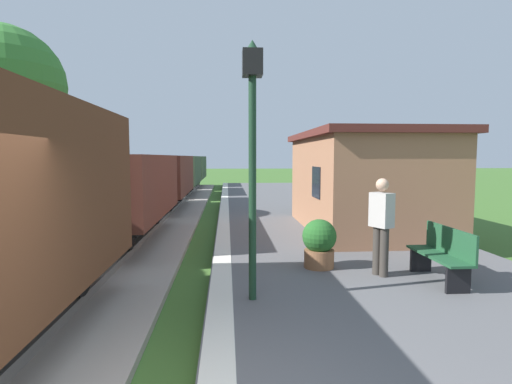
{
  "coord_description": "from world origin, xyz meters",
  "views": [
    {
      "loc": [
        0.5,
        -2.68,
        2.32
      ],
      "look_at": [
        1.29,
        8.2,
        1.39
      ],
      "focal_mm": 28.55,
      "sensor_mm": 36.0,
      "label": 1
    }
  ],
  "objects_px": {
    "tree_trackside_far": "(4,86)",
    "potted_planter": "(319,243)",
    "person_waiting": "(381,223)",
    "bench_near_hut": "(442,254)",
    "bench_down_platform": "(317,198)",
    "station_hut": "(363,181)",
    "lamp_post_near": "(252,123)",
    "freight_train": "(155,178)"
  },
  "relations": [
    {
      "from": "potted_planter",
      "to": "lamp_post_near",
      "type": "distance_m",
      "value": 2.96
    },
    {
      "from": "freight_train",
      "to": "tree_trackside_far",
      "type": "bearing_deg",
      "value": -140.63
    },
    {
      "from": "freight_train",
      "to": "person_waiting",
      "type": "distance_m",
      "value": 11.44
    },
    {
      "from": "bench_near_hut",
      "to": "potted_planter",
      "type": "distance_m",
      "value": 2.1
    },
    {
      "from": "station_hut",
      "to": "lamp_post_near",
      "type": "distance_m",
      "value": 6.7
    },
    {
      "from": "bench_near_hut",
      "to": "tree_trackside_far",
      "type": "xyz_separation_m",
      "value": [
        -10.52,
        7.08,
        3.84
      ]
    },
    {
      "from": "potted_planter",
      "to": "lamp_post_near",
      "type": "bearing_deg",
      "value": -130.01
    },
    {
      "from": "bench_down_platform",
      "to": "person_waiting",
      "type": "height_order",
      "value": "person_waiting"
    },
    {
      "from": "person_waiting",
      "to": "tree_trackside_far",
      "type": "xyz_separation_m",
      "value": [
        -9.63,
        6.67,
        3.37
      ]
    },
    {
      "from": "potted_planter",
      "to": "lamp_post_near",
      "type": "relative_size",
      "value": 0.25
    },
    {
      "from": "bench_near_hut",
      "to": "bench_down_platform",
      "type": "relative_size",
      "value": 1.0
    },
    {
      "from": "station_hut",
      "to": "person_waiting",
      "type": "xyz_separation_m",
      "value": [
        -1.22,
        -4.54,
        -0.47
      ]
    },
    {
      "from": "potted_planter",
      "to": "tree_trackside_far",
      "type": "xyz_separation_m",
      "value": [
        -8.67,
        6.08,
        3.84
      ]
    },
    {
      "from": "potted_planter",
      "to": "tree_trackside_far",
      "type": "distance_m",
      "value": 11.26
    },
    {
      "from": "tree_trackside_far",
      "to": "station_hut",
      "type": "bearing_deg",
      "value": -11.1
    },
    {
      "from": "freight_train",
      "to": "tree_trackside_far",
      "type": "distance_m",
      "value": 6.08
    },
    {
      "from": "station_hut",
      "to": "tree_trackside_far",
      "type": "bearing_deg",
      "value": 168.9
    },
    {
      "from": "lamp_post_near",
      "to": "person_waiting",
      "type": "bearing_deg",
      "value": 24.05
    },
    {
      "from": "bench_down_platform",
      "to": "lamp_post_near",
      "type": "xyz_separation_m",
      "value": [
        -3.21,
        -9.97,
        2.08
      ]
    },
    {
      "from": "bench_near_hut",
      "to": "lamp_post_near",
      "type": "height_order",
      "value": "lamp_post_near"
    },
    {
      "from": "station_hut",
      "to": "bench_near_hut",
      "type": "xyz_separation_m",
      "value": [
        -0.32,
        -4.95,
        -0.93
      ]
    },
    {
      "from": "bench_down_platform",
      "to": "freight_train",
      "type": "bearing_deg",
      "value": 170.85
    },
    {
      "from": "freight_train",
      "to": "bench_near_hut",
      "type": "relative_size",
      "value": 21.73
    },
    {
      "from": "bench_down_platform",
      "to": "lamp_post_near",
      "type": "bearing_deg",
      "value": -107.85
    },
    {
      "from": "tree_trackside_far",
      "to": "potted_planter",
      "type": "bearing_deg",
      "value": -35.04
    },
    {
      "from": "person_waiting",
      "to": "bench_near_hut",
      "type": "bearing_deg",
      "value": 128.92
    },
    {
      "from": "bench_near_hut",
      "to": "person_waiting",
      "type": "relative_size",
      "value": 0.88
    },
    {
      "from": "tree_trackside_far",
      "to": "freight_train",
      "type": "bearing_deg",
      "value": 39.37
    },
    {
      "from": "freight_train",
      "to": "lamp_post_near",
      "type": "height_order",
      "value": "lamp_post_near"
    },
    {
      "from": "bench_down_platform",
      "to": "tree_trackside_far",
      "type": "bearing_deg",
      "value": -167.8
    },
    {
      "from": "bench_near_hut",
      "to": "person_waiting",
      "type": "height_order",
      "value": "person_waiting"
    },
    {
      "from": "freight_train",
      "to": "tree_trackside_far",
      "type": "height_order",
      "value": "tree_trackside_far"
    },
    {
      "from": "potted_planter",
      "to": "lamp_post_near",
      "type": "xyz_separation_m",
      "value": [
        -1.36,
        -1.62,
        2.08
      ]
    },
    {
      "from": "freight_train",
      "to": "bench_down_platform",
      "type": "relative_size",
      "value": 21.73
    },
    {
      "from": "bench_down_platform",
      "to": "potted_planter",
      "type": "height_order",
      "value": "potted_planter"
    },
    {
      "from": "person_waiting",
      "to": "lamp_post_near",
      "type": "relative_size",
      "value": 0.46
    },
    {
      "from": "freight_train",
      "to": "potted_planter",
      "type": "bearing_deg",
      "value": -63.79
    },
    {
      "from": "freight_train",
      "to": "station_hut",
      "type": "height_order",
      "value": "station_hut"
    },
    {
      "from": "person_waiting",
      "to": "tree_trackside_far",
      "type": "relative_size",
      "value": 0.27
    },
    {
      "from": "freight_train",
      "to": "potted_planter",
      "type": "height_order",
      "value": "freight_train"
    },
    {
      "from": "station_hut",
      "to": "lamp_post_near",
      "type": "bearing_deg",
      "value": -122.37
    },
    {
      "from": "station_hut",
      "to": "potted_planter",
      "type": "distance_m",
      "value": 4.61
    }
  ]
}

